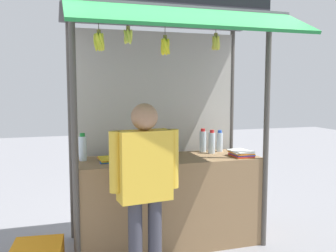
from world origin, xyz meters
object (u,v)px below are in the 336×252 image
object	(u,v)px
water_bottle_far_left	(83,148)
banana_bunch_leftmost	(216,43)
water_bottle_back_left	(212,142)
water_bottle_right	(203,141)
banana_bunch_inner_left	(165,46)
banana_bunch_inner_right	(99,42)
magazine_stack_left	(108,160)
banana_bunch_rightmost	(128,36)
magazine_stack_rear_center	(241,153)
water_bottle_back_right	(220,141)
vendor_person	(145,178)

from	to	relation	value
water_bottle_far_left	banana_bunch_leftmost	xyz separation A→B (m)	(1.25, -0.56, 1.06)
water_bottle_back_left	water_bottle_far_left	size ratio (longest dim) A/B	0.94
water_bottle_right	water_bottle_far_left	bearing A→B (deg)	-174.42
water_bottle_far_left	banana_bunch_inner_left	world-z (taller)	banana_bunch_inner_left
banana_bunch_leftmost	banana_bunch_inner_right	xyz separation A→B (m)	(-1.12, -0.00, -0.03)
banana_bunch_inner_left	banana_bunch_inner_right	world-z (taller)	same
magazine_stack_left	banana_bunch_rightmost	bearing A→B (deg)	-72.93
water_bottle_back_left	banana_bunch_rightmost	bearing A→B (deg)	-152.41
water_bottle_back_left	magazine_stack_rear_center	world-z (taller)	water_bottle_back_left
banana_bunch_rightmost	magazine_stack_left	bearing A→B (deg)	107.07
water_bottle_far_left	banana_bunch_rightmost	distance (m)	1.28
magazine_stack_rear_center	banana_bunch_leftmost	bearing A→B (deg)	-147.98
magazine_stack_rear_center	magazine_stack_left	bearing A→B (deg)	173.40
water_bottle_back_right	water_bottle_far_left	world-z (taller)	water_bottle_far_left
water_bottle_back_left	water_bottle_right	size ratio (longest dim) A/B	0.98
water_bottle_right	banana_bunch_leftmost	size ratio (longest dim) A/B	1.08
magazine_stack_rear_center	banana_bunch_rightmost	distance (m)	1.79
magazine_stack_left	banana_bunch_inner_right	distance (m)	1.24
water_bottle_far_left	banana_bunch_leftmost	distance (m)	1.73
water_bottle_back_left	banana_bunch_inner_right	bearing A→B (deg)	-157.03
magazine_stack_left	magazine_stack_rear_center	distance (m)	1.46
banana_bunch_inner_left	water_bottle_back_left	bearing A→B (deg)	37.76
water_bottle_back_right	banana_bunch_inner_left	size ratio (longest dim) A/B	0.81
water_bottle_back_left	water_bottle_far_left	world-z (taller)	water_bottle_far_left
water_bottle_back_left	vendor_person	world-z (taller)	vendor_person
water_bottle_far_left	vendor_person	xyz separation A→B (m)	(0.46, -0.88, -0.14)
water_bottle_back_right	banana_bunch_rightmost	xyz separation A→B (m)	(-1.23, -0.66, 1.10)
water_bottle_back_left	magazine_stack_rear_center	xyz separation A→B (m)	(0.23, -0.29, -0.09)
water_bottle_far_left	banana_bunch_inner_left	bearing A→B (deg)	-37.62
water_bottle_back_right	banana_bunch_inner_right	distance (m)	1.94
water_bottle_right	banana_bunch_leftmost	world-z (taller)	banana_bunch_leftmost
vendor_person	banana_bunch_rightmost	bearing A→B (deg)	95.51
magazine_stack_left	vendor_person	size ratio (longest dim) A/B	0.18
water_bottle_right	banana_bunch_inner_left	distance (m)	1.41
magazine_stack_rear_center	banana_bunch_inner_left	xyz separation A→B (m)	(-0.97, -0.29, 1.11)
water_bottle_far_left	banana_bunch_leftmost	world-z (taller)	banana_bunch_leftmost
magazine_stack_rear_center	banana_bunch_inner_right	distance (m)	1.96
banana_bunch_inner_left	banana_bunch_leftmost	world-z (taller)	same
water_bottle_right	banana_bunch_inner_right	distance (m)	1.79
water_bottle_right	magazine_stack_rear_center	xyz separation A→B (m)	(0.29, -0.42, -0.09)
banana_bunch_inner_right	magazine_stack_left	bearing A→B (deg)	75.13
water_bottle_back_right	banana_bunch_rightmost	distance (m)	1.78
water_bottle_back_left	banana_bunch_leftmost	size ratio (longest dim) A/B	1.07
banana_bunch_inner_right	banana_bunch_rightmost	xyz separation A→B (m)	(0.26, 0.00, 0.06)
water_bottle_far_left	water_bottle_right	bearing A→B (deg)	5.58
water_bottle_back_left	banana_bunch_inner_right	world-z (taller)	banana_bunch_inner_right
water_bottle_back_left	magazine_stack_left	size ratio (longest dim) A/B	0.93
banana_bunch_inner_right	water_bottle_far_left	bearing A→B (deg)	102.70
banana_bunch_rightmost	vendor_person	distance (m)	1.27
banana_bunch_inner_right	vendor_person	bearing A→B (deg)	-44.16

